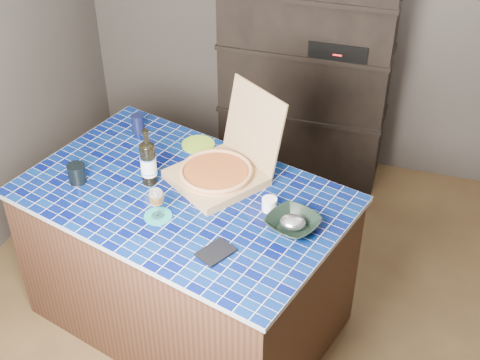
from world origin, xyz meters
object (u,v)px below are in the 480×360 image
(wine_glass, at_px, (156,197))
(bowl, at_px, (293,224))
(dvd_case, at_px, (216,252))
(pizza_box, at_px, (220,170))
(mead_bottle, at_px, (148,162))
(kitchen_island, at_px, (187,258))

(wine_glass, relative_size, bowl, 0.69)
(dvd_case, bearing_deg, wine_glass, -175.99)
(pizza_box, xyz_separation_m, wine_glass, (-0.20, -0.39, 0.06))
(dvd_case, bearing_deg, mead_bottle, 169.38)
(pizza_box, distance_m, wine_glass, 0.45)
(dvd_case, distance_m, bowl, 0.42)
(kitchen_island, bearing_deg, pizza_box, 67.17)
(wine_glass, xyz_separation_m, bowl, (0.67, 0.11, -0.09))
(pizza_box, xyz_separation_m, mead_bottle, (-0.36, -0.13, 0.06))
(mead_bottle, distance_m, wine_glass, 0.30)
(kitchen_island, relative_size, wine_glass, 11.05)
(dvd_case, height_order, bowl, bowl)
(wine_glass, bearing_deg, dvd_case, -25.35)
(bowl, bearing_deg, kitchen_island, 170.66)
(wine_glass, bearing_deg, pizza_box, 62.33)
(mead_bottle, distance_m, dvd_case, 0.69)
(pizza_box, relative_size, mead_bottle, 2.03)
(dvd_case, bearing_deg, kitchen_island, 158.58)
(mead_bottle, distance_m, bowl, 0.85)
(pizza_box, bearing_deg, mead_bottle, -124.75)
(pizza_box, height_order, dvd_case, pizza_box)
(pizza_box, distance_m, bowl, 0.55)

